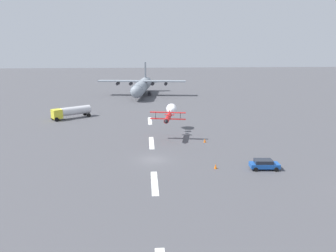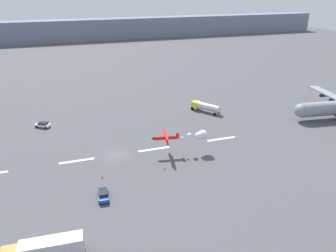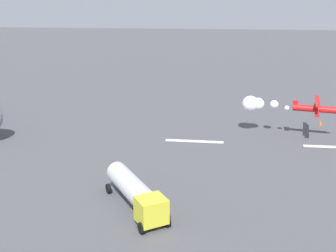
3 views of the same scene
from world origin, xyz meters
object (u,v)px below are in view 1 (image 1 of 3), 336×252
followme_car_yellow (264,164)px  traffic_cone_far (205,140)px  fuel_tanker_truck (71,112)px  traffic_cone_near (216,166)px  stunt_biplane_red (171,111)px  cargo_transport_plane (142,86)px

followme_car_yellow → traffic_cone_far: size_ratio=5.89×
fuel_tanker_truck → followme_car_yellow: size_ratio=2.12×
followme_car_yellow → traffic_cone_near: bearing=83.7°
fuel_tanker_truck → followme_car_yellow: fuel_tanker_truck is taller
fuel_tanker_truck → traffic_cone_near: 46.93m
stunt_biplane_red → followme_car_yellow: (-23.10, -12.07, -3.57)m
stunt_biplane_red → traffic_cone_near: size_ratio=18.07×
traffic_cone_near → traffic_cone_far: 13.66m
stunt_biplane_red → fuel_tanker_truck: size_ratio=1.45×
fuel_tanker_truck → traffic_cone_near: bearing=-141.8°
stunt_biplane_red → followme_car_yellow: bearing=-152.4°
stunt_biplane_red → traffic_cone_far: 11.18m
followme_car_yellow → traffic_cone_near: (0.79, 7.11, -0.44)m
stunt_biplane_red → traffic_cone_far: size_ratio=18.07×
cargo_transport_plane → traffic_cone_near: bearing=-171.0°
followme_car_yellow → traffic_cone_far: followme_car_yellow is taller
fuel_tanker_truck → stunt_biplane_red: bearing=-121.1°
cargo_transport_plane → traffic_cone_near: size_ratio=42.56×
cargo_transport_plane → traffic_cone_far: bearing=-168.2°
traffic_cone_near → traffic_cone_far: size_ratio=1.00×
stunt_biplane_red → traffic_cone_near: stunt_biplane_red is taller
cargo_transport_plane → traffic_cone_far: size_ratio=42.56×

